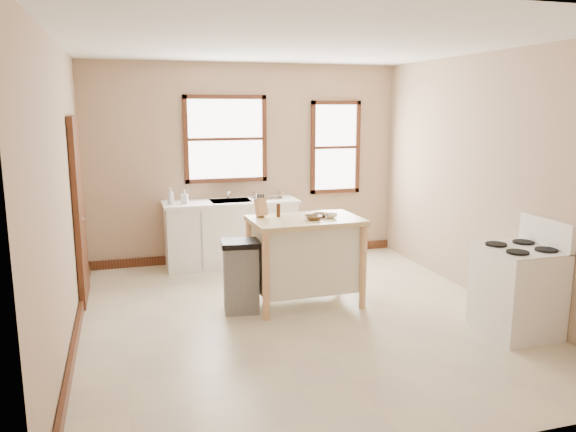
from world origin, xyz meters
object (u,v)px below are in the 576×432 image
at_px(knife_block, 261,208).
at_px(gas_stove, 518,277).
at_px(dish_rack, 267,196).
at_px(pepper_grinder, 278,210).
at_px(bowl_b, 321,215).
at_px(soap_bottle_a, 171,196).
at_px(bowl_c, 331,216).
at_px(trash_bin, 241,276).
at_px(soap_bottle_b, 185,197).
at_px(bowl_a, 313,218).
at_px(kitchen_island, 305,261).

distance_m(knife_block, gas_stove, 2.75).
bearing_deg(gas_stove, dish_rack, 118.43).
distance_m(pepper_grinder, bowl_b, 0.47).
height_order(soap_bottle_a, bowl_c, soap_bottle_a).
distance_m(bowl_b, trash_bin, 1.12).
height_order(soap_bottle_b, pepper_grinder, pepper_grinder).
bearing_deg(trash_bin, bowl_a, 2.48).
relative_size(knife_block, gas_stove, 0.18).
distance_m(soap_bottle_a, bowl_a, 2.30).
xyz_separation_m(soap_bottle_a, trash_bin, (0.57, -1.79, -0.63)).
relative_size(soap_bottle_a, gas_stove, 0.19).
height_order(knife_block, bowl_a, knife_block).
xyz_separation_m(soap_bottle_a, soap_bottle_b, (0.18, 0.01, -0.02)).
bearing_deg(pepper_grinder, gas_stove, -37.57).
height_order(dish_rack, trash_bin, dish_rack).
height_order(knife_block, pepper_grinder, knife_block).
height_order(bowl_a, bowl_c, same).
xyz_separation_m(dish_rack, pepper_grinder, (-0.29, -1.62, 0.10)).
relative_size(bowl_a, bowl_c, 1.25).
height_order(dish_rack, bowl_a, bowl_a).
distance_m(soap_bottle_b, bowl_c, 2.29).
bearing_deg(bowl_c, gas_stove, -42.25).
distance_m(kitchen_island, bowl_b, 0.55).
relative_size(kitchen_island, bowl_a, 6.36).
xyz_separation_m(pepper_grinder, bowl_a, (0.32, -0.26, -0.05)).
bearing_deg(pepper_grinder, bowl_c, -21.63).
bearing_deg(bowl_b, bowl_a, -136.37).
xyz_separation_m(soap_bottle_a, bowl_a, (1.36, -1.85, -0.02)).
distance_m(soap_bottle_b, dish_rack, 1.15).
bearing_deg(kitchen_island, bowl_b, 6.78).
relative_size(soap_bottle_a, kitchen_island, 0.18).
distance_m(dish_rack, bowl_a, 1.88).
relative_size(kitchen_island, knife_block, 6.05).
bearing_deg(soap_bottle_a, knife_block, -39.86).
height_order(kitchen_island, bowl_c, bowl_c).
distance_m(knife_block, bowl_b, 0.67).
bearing_deg(dish_rack, soap_bottle_b, -175.58).
distance_m(soap_bottle_a, knife_block, 1.76).
bearing_deg(gas_stove, soap_bottle_a, 134.20).
xyz_separation_m(bowl_a, bowl_c, (0.22, 0.04, 0.00)).
relative_size(soap_bottle_a, dish_rack, 0.56).
bearing_deg(bowl_b, knife_block, 164.35).
relative_size(soap_bottle_a, bowl_c, 1.45).
bearing_deg(bowl_c, knife_block, 159.98).
bearing_deg(bowl_b, soap_bottle_a, 131.07).
bearing_deg(dish_rack, bowl_a, -85.74).
relative_size(dish_rack, bowl_a, 2.07).
bearing_deg(bowl_a, kitchen_island, 117.05).
relative_size(dish_rack, trash_bin, 0.50).
relative_size(soap_bottle_a, bowl_a, 1.16).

